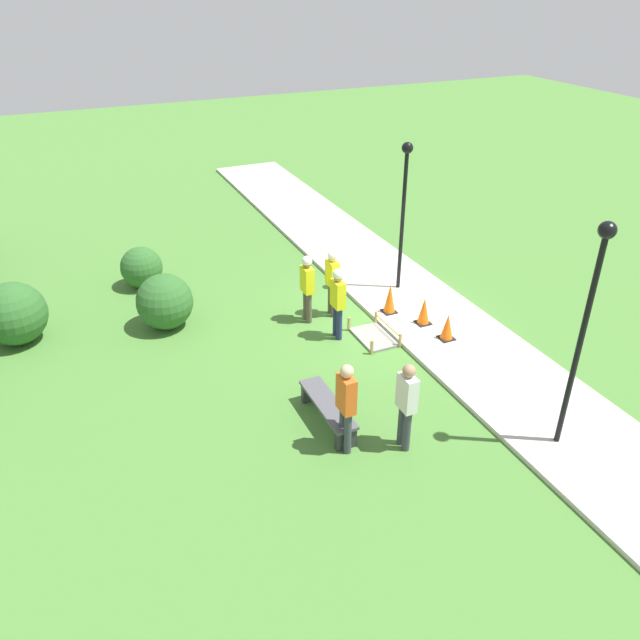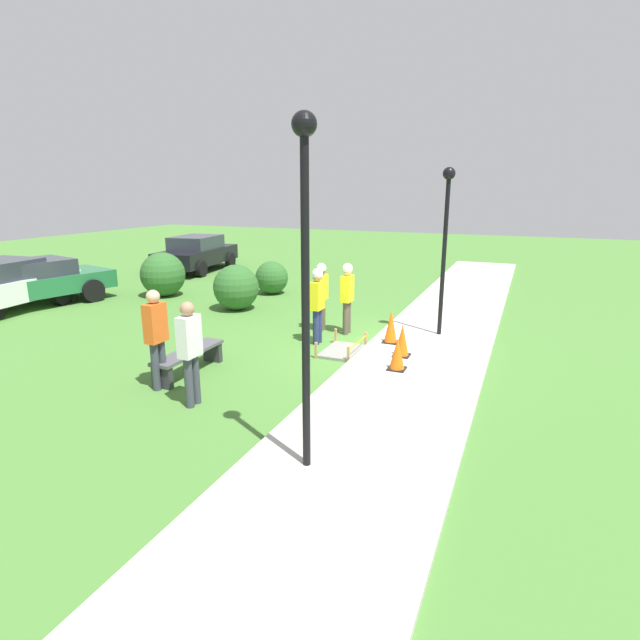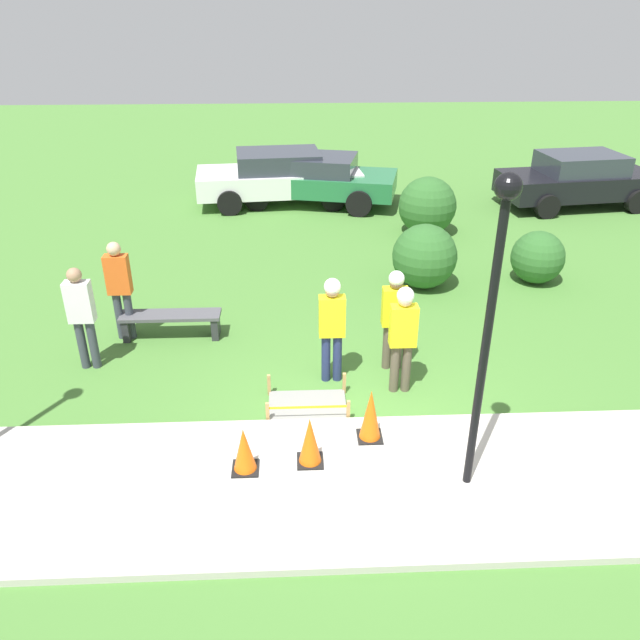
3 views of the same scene
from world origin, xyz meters
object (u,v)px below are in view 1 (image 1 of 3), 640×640
(traffic_cone_sidewalk_edge, at_px, (390,298))
(bystander_in_orange_shirt, at_px, (346,403))
(bystander_in_gray_shirt, at_px, (406,402))
(lamppost_far, at_px, (588,309))
(lamppost_near, at_px, (404,196))
(worker_supervisor, at_px, (307,283))
(traffic_cone_near_patch, at_px, (447,327))
(park_bench, at_px, (328,408))
(worker_trainee, at_px, (332,277))
(worker_assistant, at_px, (338,298))
(traffic_cone_far_patch, at_px, (424,311))

(traffic_cone_sidewalk_edge, relative_size, bystander_in_orange_shirt, 0.42)
(bystander_in_gray_shirt, xyz_separation_m, lamppost_far, (-1.10, -2.56, 1.81))
(traffic_cone_sidewalk_edge, relative_size, lamppost_near, 0.20)
(traffic_cone_sidewalk_edge, relative_size, worker_supervisor, 0.44)
(traffic_cone_near_patch, height_order, park_bench, traffic_cone_near_patch)
(lamppost_near, bearing_deg, bystander_in_orange_shirt, 141.39)
(worker_trainee, bearing_deg, bystander_in_gray_shirt, 169.68)
(worker_supervisor, bearing_deg, traffic_cone_near_patch, -131.58)
(worker_supervisor, xyz_separation_m, lamppost_near, (0.52, -2.85, 1.61))
(worker_trainee, distance_m, lamppost_far, 6.53)
(worker_assistant, relative_size, lamppost_near, 0.46)
(traffic_cone_far_patch, height_order, traffic_cone_sidewalk_edge, traffic_cone_sidewalk_edge)
(park_bench, bearing_deg, worker_supervisor, -17.57)
(worker_supervisor, height_order, bystander_in_orange_shirt, bystander_in_orange_shirt)
(traffic_cone_far_patch, relative_size, park_bench, 0.39)
(worker_supervisor, distance_m, worker_trainee, 0.67)
(worker_assistant, relative_size, bystander_in_orange_shirt, 0.97)
(bystander_in_orange_shirt, xyz_separation_m, lamppost_far, (-1.46, -3.55, 1.79))
(park_bench, distance_m, worker_assistant, 3.23)
(park_bench, distance_m, lamppost_near, 6.32)
(park_bench, xyz_separation_m, worker_supervisor, (3.77, -1.19, 0.69))
(worker_assistant, distance_m, bystander_in_orange_shirt, 3.89)
(traffic_cone_far_patch, bearing_deg, traffic_cone_sidewalk_edge, 29.25)
(traffic_cone_near_patch, bearing_deg, worker_assistant, 60.77)
(lamppost_near, bearing_deg, worker_assistant, 121.19)
(worker_trainee, bearing_deg, traffic_cone_near_patch, -140.73)
(traffic_cone_far_patch, relative_size, lamppost_near, 0.18)
(bystander_in_orange_shirt, bearing_deg, worker_supervisor, -14.92)
(worker_supervisor, xyz_separation_m, worker_trainee, (0.02, -0.67, 0.02))
(traffic_cone_sidewalk_edge, height_order, worker_assistant, worker_assistant)
(worker_supervisor, distance_m, bystander_in_orange_shirt, 4.74)
(traffic_cone_sidewalk_edge, relative_size, worker_assistant, 0.43)
(traffic_cone_near_patch, bearing_deg, traffic_cone_far_patch, 7.48)
(lamppost_near, bearing_deg, traffic_cone_sidewalk_edge, 140.89)
(traffic_cone_sidewalk_edge, height_order, bystander_in_orange_shirt, bystander_in_orange_shirt)
(bystander_in_gray_shirt, relative_size, lamppost_far, 0.42)
(traffic_cone_near_patch, relative_size, traffic_cone_far_patch, 0.92)
(worker_assistant, distance_m, lamppost_near, 3.35)
(worker_supervisor, height_order, worker_assistant, worker_assistant)
(worker_assistant, xyz_separation_m, lamppost_near, (1.53, -2.52, 1.58))
(traffic_cone_far_patch, height_order, park_bench, traffic_cone_far_patch)
(traffic_cone_far_patch, distance_m, park_bench, 4.31)
(park_bench, height_order, worker_supervisor, worker_supervisor)
(traffic_cone_near_patch, distance_m, traffic_cone_sidewalk_edge, 1.75)
(worker_trainee, xyz_separation_m, lamppost_far, (-6.06, -1.66, 1.78))
(worker_assistant, bearing_deg, traffic_cone_far_patch, -100.94)
(worker_supervisor, height_order, lamppost_near, lamppost_near)
(traffic_cone_near_patch, bearing_deg, park_bench, 112.42)
(bystander_in_orange_shirt, height_order, lamppost_near, lamppost_near)
(traffic_cone_near_patch, distance_m, lamppost_far, 4.50)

